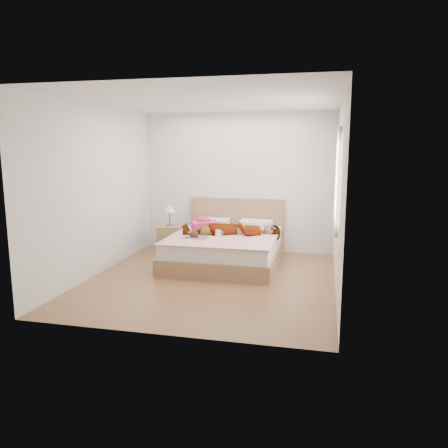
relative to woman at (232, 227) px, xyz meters
name	(u,v)px	position (x,y,z in m)	size (l,w,h in m)	color
ground	(211,280)	(-0.09, -1.05, -0.62)	(4.00, 4.00, 0.00)	#522F19
woman	(232,227)	(0.00, 0.00, 0.00)	(0.63, 1.67, 0.23)	white
hair	(207,225)	(-0.57, 0.45, -0.07)	(0.44, 0.54, 0.08)	black
phone	(210,218)	(-0.50, 0.40, 0.07)	(0.05, 0.10, 0.01)	silver
room_shell	(338,180)	(1.68, -0.75, 0.88)	(4.00, 4.00, 4.00)	white
bed	(226,247)	(-0.09, -0.01, -0.35)	(1.80, 2.08, 1.00)	olive
towel	(204,224)	(-0.56, 0.25, -0.02)	(0.54, 0.50, 0.23)	#E73E6E
magazine	(196,237)	(-0.49, -0.50, -0.11)	(0.42, 0.28, 0.02)	silver
coffee_mug	(218,233)	(-0.17, -0.29, -0.06)	(0.14, 0.12, 0.10)	white
plush_toy	(194,234)	(-0.52, -0.52, -0.05)	(0.19, 0.23, 0.12)	black
nightstand	(170,238)	(-1.23, 0.31, -0.31)	(0.51, 0.47, 0.95)	olive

